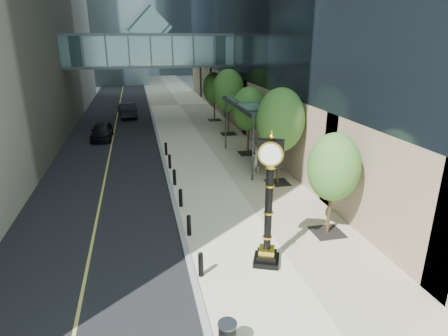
{
  "coord_description": "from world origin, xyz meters",
  "views": [
    {
      "loc": [
        -4.57,
        -10.99,
        8.6
      ],
      "look_at": [
        -0.32,
        7.42,
        2.05
      ],
      "focal_mm": 30.0,
      "sensor_mm": 36.0,
      "label": 1
    }
  ],
  "objects": [
    {
      "name": "car_far",
      "position": [
        -5.8,
        33.14,
        0.84
      ],
      "size": [
        2.38,
        5.17,
        1.64
      ],
      "primitive_type": "imported",
      "rotation": [
        0.0,
        0.0,
        3.27
      ],
      "color": "black",
      "rests_on": "road"
    },
    {
      "name": "pedestrian",
      "position": [
        2.82,
        11.51,
        0.89
      ],
      "size": [
        0.61,
        0.41,
        1.66
      ],
      "primitive_type": "imported",
      "rotation": [
        0.0,
        0.0,
        3.12
      ],
      "color": "#AFAAA0",
      "rests_on": "sidewalk"
    },
    {
      "name": "bollard_row",
      "position": [
        -2.7,
        9.0,
        0.51
      ],
      "size": [
        0.2,
        16.2,
        0.9
      ],
      "color": "black",
      "rests_on": "sidewalk"
    },
    {
      "name": "skywalk",
      "position": [
        -3.0,
        28.0,
        7.71
      ],
      "size": [
        17.0,
        4.2,
        5.8
      ],
      "color": "#466C70",
      "rests_on": "ground"
    },
    {
      "name": "sidewalk",
      "position": [
        1.0,
        40.0,
        0.03
      ],
      "size": [
        8.0,
        180.0,
        0.06
      ],
      "primitive_type": "cube",
      "color": "beige",
      "rests_on": "ground"
    },
    {
      "name": "entrance_canopy",
      "position": [
        3.48,
        14.0,
        4.19
      ],
      "size": [
        3.0,
        8.0,
        4.38
      ],
      "color": "#383F44",
      "rests_on": "ground"
    },
    {
      "name": "curb",
      "position": [
        -3.0,
        40.0,
        0.04
      ],
      "size": [
        0.25,
        180.0,
        0.07
      ],
      "primitive_type": "cube",
      "color": "gray",
      "rests_on": "ground"
    },
    {
      "name": "ground",
      "position": [
        0.0,
        0.0,
        0.0
      ],
      "size": [
        320.0,
        320.0,
        0.0
      ],
      "primitive_type": "plane",
      "color": "gray",
      "rests_on": "ground"
    },
    {
      "name": "street_clock",
      "position": [
        0.01,
        1.27,
        2.38
      ],
      "size": [
        1.31,
        1.31,
        5.34
      ],
      "rotation": [
        0.0,
        0.0,
        -0.41
      ],
      "color": "black",
      "rests_on": "sidewalk"
    },
    {
      "name": "car_near",
      "position": [
        -7.88,
        23.39,
        0.77
      ],
      "size": [
        1.85,
        4.44,
        1.5
      ],
      "primitive_type": "imported",
      "rotation": [
        0.0,
        0.0,
        -0.02
      ],
      "color": "black",
      "rests_on": "road"
    },
    {
      "name": "road",
      "position": [
        -7.0,
        40.0,
        0.01
      ],
      "size": [
        8.0,
        180.0,
        0.02
      ],
      "primitive_type": "cube",
      "color": "black",
      "rests_on": "ground"
    },
    {
      "name": "street_trees",
      "position": [
        3.6,
        16.54,
        3.77
      ],
      "size": [
        2.91,
        28.41,
        5.98
      ],
      "color": "black",
      "rests_on": "sidewalk"
    }
  ]
}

